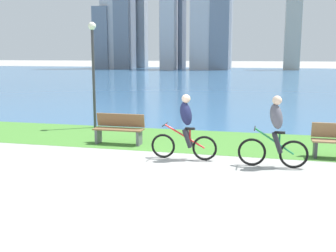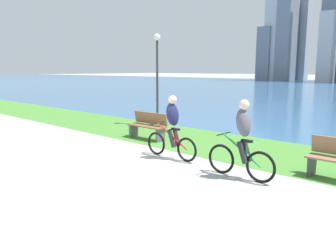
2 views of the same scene
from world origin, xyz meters
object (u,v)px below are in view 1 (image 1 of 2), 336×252
(cyclist_lead, at_px, (185,127))
(lamppost_tall, at_px, (93,59))
(bench_far_along_path, at_px, (119,129))
(cyclist_trailing, at_px, (275,132))

(cyclist_lead, bearing_deg, lamppost_tall, 138.15)
(cyclist_lead, distance_m, lamppost_tall, 5.78)
(bench_far_along_path, bearing_deg, cyclist_lead, -30.11)
(cyclist_trailing, relative_size, lamppost_tall, 0.45)
(cyclist_lead, relative_size, cyclist_trailing, 1.00)
(cyclist_trailing, bearing_deg, cyclist_lead, 174.41)
(cyclist_lead, height_order, lamppost_tall, lamppost_tall)
(cyclist_lead, height_order, cyclist_trailing, cyclist_trailing)
(lamppost_tall, bearing_deg, cyclist_trailing, -31.71)
(cyclist_lead, height_order, bench_far_along_path, cyclist_lead)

